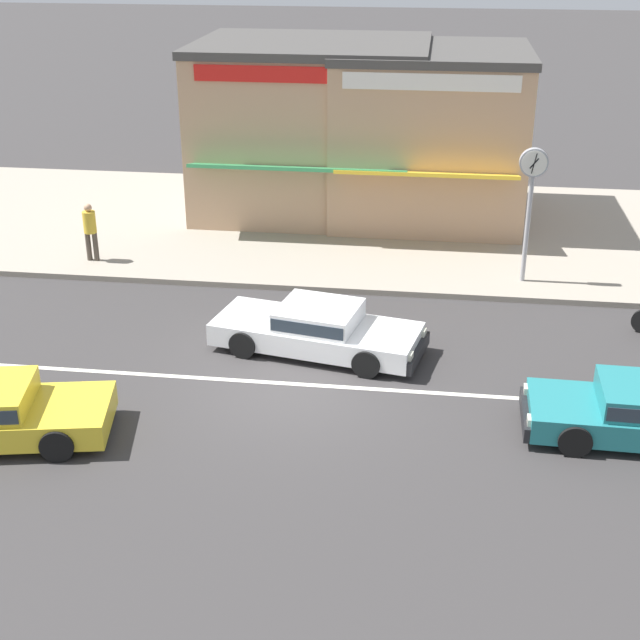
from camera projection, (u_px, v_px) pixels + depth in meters
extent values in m
plane|color=#383535|center=(293.00, 384.00, 18.12)|extent=(160.00, 160.00, 0.00)
cube|color=silver|center=(293.00, 384.00, 18.12)|extent=(50.40, 0.14, 0.01)
cube|color=#9E9384|center=(344.00, 227.00, 26.93)|extent=(68.00, 10.00, 0.15)
cube|color=black|center=(525.00, 414.00, 16.44)|extent=(0.16, 1.61, 0.28)
cube|color=white|center=(530.00, 420.00, 15.83)|extent=(0.09, 0.24, 0.14)
cube|color=white|center=(526.00, 389.00, 16.86)|extent=(0.09, 0.24, 0.14)
cylinder|color=black|center=(575.00, 440.00, 15.63)|extent=(0.60, 0.23, 0.60)
cylinder|color=black|center=(566.00, 397.00, 17.03)|extent=(0.60, 0.23, 0.60)
cube|color=white|center=(316.00, 334.00, 19.34)|extent=(4.70, 2.55, 0.48)
cube|color=white|center=(319.00, 315.00, 19.14)|extent=(1.94, 1.83, 0.42)
cube|color=#28333D|center=(319.00, 315.00, 19.14)|extent=(1.88, 1.85, 0.27)
cube|color=black|center=(418.00, 353.00, 18.71)|extent=(0.45, 1.65, 0.28)
cube|color=white|center=(424.00, 333.00, 19.14)|extent=(0.13, 0.25, 0.14)
cube|color=white|center=(411.00, 356.00, 18.12)|extent=(0.13, 0.25, 0.14)
cylinder|color=black|center=(387.00, 332.00, 19.67)|extent=(0.63, 0.33, 0.60)
cylinder|color=black|center=(367.00, 364.00, 18.29)|extent=(0.63, 0.33, 0.60)
cylinder|color=black|center=(271.00, 315.00, 20.49)|extent=(0.63, 0.33, 0.60)
cylinder|color=black|center=(243.00, 344.00, 19.10)|extent=(0.63, 0.33, 0.60)
cylinder|color=black|center=(57.00, 445.00, 15.49)|extent=(0.63, 0.33, 0.60)
cylinder|color=black|center=(75.00, 399.00, 16.96)|extent=(0.63, 0.33, 0.60)
cylinder|color=#9E9EA3|center=(527.00, 230.00, 22.26)|extent=(0.12, 0.12, 2.73)
cylinder|color=#9E9EA3|center=(534.00, 162.00, 21.55)|extent=(0.70, 0.18, 0.70)
cylinder|color=white|center=(534.00, 163.00, 21.46)|extent=(0.61, 0.02, 0.61)
cylinder|color=white|center=(534.00, 161.00, 21.63)|extent=(0.61, 0.02, 0.61)
cube|color=black|center=(534.00, 163.00, 21.45)|extent=(0.21, 0.01, 0.27)
cube|color=black|center=(534.00, 164.00, 21.45)|extent=(0.11, 0.01, 0.50)
cylinder|color=#4C4238|center=(89.00, 246.00, 24.02)|extent=(0.14, 0.14, 0.78)
cylinder|color=#4C4238|center=(96.00, 246.00, 24.00)|extent=(0.14, 0.14, 0.78)
cylinder|color=gold|center=(89.00, 222.00, 23.72)|extent=(0.34, 0.34, 0.59)
sphere|color=tan|center=(88.00, 208.00, 23.56)|extent=(0.21, 0.21, 0.21)
cube|color=tan|center=(429.00, 137.00, 26.98)|extent=(5.60, 5.29, 4.78)
cube|color=#474442|center=(434.00, 52.00, 25.94)|extent=(5.71, 5.39, 0.24)
cube|color=gold|center=(426.00, 174.00, 24.43)|extent=(5.04, 0.90, 0.28)
cube|color=white|center=(431.00, 82.00, 23.71)|extent=(4.76, 0.08, 0.44)
cube|color=tan|center=(313.00, 131.00, 27.60)|extent=(6.84, 5.53, 4.88)
cube|color=#474442|center=(312.00, 45.00, 26.54)|extent=(6.98, 5.64, 0.24)
cube|color=#33844C|center=(297.00, 169.00, 24.95)|extent=(6.16, 0.90, 0.28)
cube|color=red|center=(298.00, 75.00, 24.20)|extent=(5.81, 0.08, 0.44)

